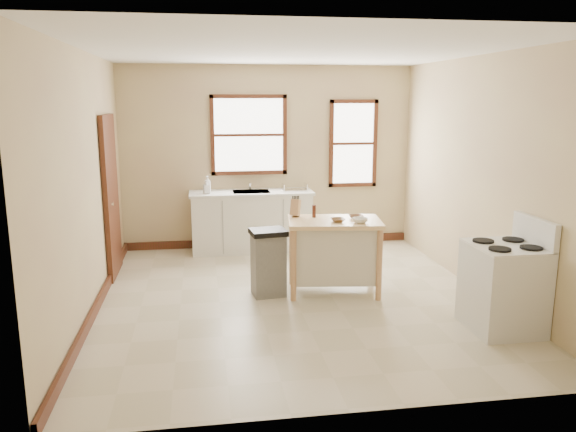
% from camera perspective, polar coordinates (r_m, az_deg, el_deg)
% --- Properties ---
extents(floor, '(5.00, 5.00, 0.00)m').
position_cam_1_polar(floor, '(6.66, 0.67, -8.31)').
color(floor, beige).
rests_on(floor, ground).
extents(ceiling, '(5.00, 5.00, 0.00)m').
position_cam_1_polar(ceiling, '(6.28, 0.74, 16.46)').
color(ceiling, white).
rests_on(ceiling, ground).
extents(wall_back, '(4.50, 0.04, 2.80)m').
position_cam_1_polar(wall_back, '(8.78, -2.02, 5.97)').
color(wall_back, tan).
rests_on(wall_back, ground).
extents(wall_left, '(0.04, 5.00, 2.80)m').
position_cam_1_polar(wall_left, '(6.35, -19.78, 3.05)').
color(wall_left, tan).
rests_on(wall_left, ground).
extents(wall_right, '(0.04, 5.00, 2.80)m').
position_cam_1_polar(wall_right, '(7.05, 19.10, 3.89)').
color(wall_right, tan).
rests_on(wall_right, ground).
extents(window_main, '(1.17, 0.06, 1.22)m').
position_cam_1_polar(window_main, '(8.70, -4.00, 8.21)').
color(window_main, '#3E2210').
rests_on(window_main, wall_back).
extents(window_side, '(0.77, 0.06, 1.37)m').
position_cam_1_polar(window_side, '(9.00, 6.63, 7.32)').
color(window_side, '#3E2210').
rests_on(window_side, wall_back).
extents(door_left, '(0.06, 0.90, 2.10)m').
position_cam_1_polar(door_left, '(7.66, -17.53, 1.93)').
color(door_left, '#3E2210').
rests_on(door_left, ground).
extents(baseboard_back, '(4.50, 0.04, 0.12)m').
position_cam_1_polar(baseboard_back, '(8.98, -1.93, -2.59)').
color(baseboard_back, '#3E2210').
rests_on(baseboard_back, ground).
extents(baseboard_left, '(0.04, 5.00, 0.12)m').
position_cam_1_polar(baseboard_left, '(6.66, -18.72, -8.40)').
color(baseboard_left, '#3E2210').
rests_on(baseboard_left, ground).
extents(sink_counter, '(1.86, 0.62, 0.92)m').
position_cam_1_polar(sink_counter, '(8.60, -3.72, -0.52)').
color(sink_counter, silver).
rests_on(sink_counter, ground).
extents(faucet, '(0.03, 0.03, 0.22)m').
position_cam_1_polar(faucet, '(8.67, -3.87, 3.41)').
color(faucet, silver).
rests_on(faucet, sink_counter).
extents(soap_bottle_a, '(0.13, 0.13, 0.26)m').
position_cam_1_polar(soap_bottle_a, '(8.42, -8.18, 3.19)').
color(soap_bottle_a, '#B2B2B2').
rests_on(soap_bottle_a, sink_counter).
extents(soap_bottle_b, '(0.10, 0.10, 0.20)m').
position_cam_1_polar(soap_bottle_b, '(8.37, -8.27, 2.94)').
color(soap_bottle_b, '#B2B2B2').
rests_on(soap_bottle_b, sink_counter).
extents(dish_rack, '(0.43, 0.36, 0.09)m').
position_cam_1_polar(dish_rack, '(8.59, 0.66, 2.93)').
color(dish_rack, silver).
rests_on(dish_rack, sink_counter).
extents(kitchen_island, '(1.17, 0.83, 0.89)m').
position_cam_1_polar(kitchen_island, '(6.75, 4.68, -4.09)').
color(kitchen_island, '#F4BD8F').
rests_on(kitchen_island, ground).
extents(knife_block, '(0.14, 0.14, 0.20)m').
position_cam_1_polar(knife_block, '(6.80, 0.76, 0.78)').
color(knife_block, tan).
rests_on(knife_block, kitchen_island).
extents(pepper_grinder, '(0.05, 0.05, 0.15)m').
position_cam_1_polar(pepper_grinder, '(6.76, 2.66, 0.49)').
color(pepper_grinder, '#451C12').
rests_on(pepper_grinder, kitchen_island).
extents(bowl_a, '(0.18, 0.18, 0.04)m').
position_cam_1_polar(bowl_a, '(6.55, 5.07, -0.41)').
color(bowl_a, brown).
rests_on(bowl_a, kitchen_island).
extents(bowl_b, '(0.19, 0.19, 0.04)m').
position_cam_1_polar(bowl_b, '(6.74, 6.93, -0.09)').
color(bowl_b, brown).
rests_on(bowl_b, kitchen_island).
extents(bowl_c, '(0.19, 0.19, 0.06)m').
position_cam_1_polar(bowl_c, '(6.51, 7.34, -0.45)').
color(bowl_c, silver).
rests_on(bowl_c, kitchen_island).
extents(trash_bin, '(0.45, 0.39, 0.80)m').
position_cam_1_polar(trash_bin, '(6.64, -2.01, -4.74)').
color(trash_bin, slate).
rests_on(trash_bin, ground).
extents(gas_stove, '(0.71, 0.71, 1.15)m').
position_cam_1_polar(gas_stove, '(6.02, 21.10, -5.58)').
color(gas_stove, silver).
rests_on(gas_stove, ground).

